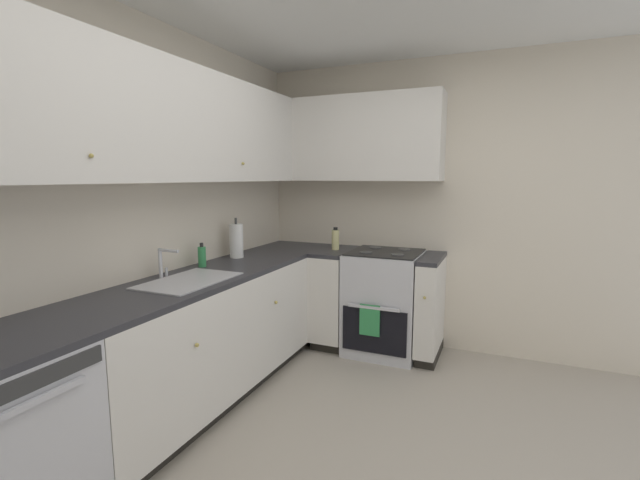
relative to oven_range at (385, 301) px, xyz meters
The scene contains 14 objects.
wall_back 2.31m from the oven_range, 145.04° to the left, with size 4.20×0.05×2.57m, color beige.
wall_right 1.05m from the oven_range, 61.20° to the right, with size 0.05×3.64×2.57m, color beige.
lower_cabinets_back 1.63m from the oven_range, 145.98° to the left, with size 2.07×0.62×0.86m.
countertop_back 1.69m from the oven_range, 146.11° to the left, with size 3.27×0.60×0.04m, color #2D2D33.
lower_cabinets_right 0.15m from the oven_range, 95.95° to the left, with size 0.62×1.10×0.86m.
countertop_right 0.45m from the oven_range, 97.03° to the left, with size 0.60×1.10×0.03m.
oven_range is the anchor object (origin of this frame).
upper_cabinets_back 2.33m from the oven_range, 145.27° to the left, with size 2.95×0.34×0.74m.
upper_cabinets_right 1.49m from the oven_range, 72.56° to the left, with size 0.32×1.65×0.74m.
sink 1.80m from the oven_range, 149.88° to the left, with size 0.63×0.40×0.10m.
faucet 1.94m from the oven_range, 144.30° to the left, with size 0.07×0.16×0.20m.
soap_bottle 1.65m from the oven_range, 135.79° to the left, with size 0.06×0.06×0.18m.
paper_towel_roll 1.40m from the oven_range, 123.31° to the left, with size 0.11×0.11×0.34m.
oil_bottle 0.71m from the oven_range, 92.27° to the left, with size 0.07×0.07×0.20m.
Camera 1 is at (-1.90, -0.39, 1.55)m, focal length 24.40 mm.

